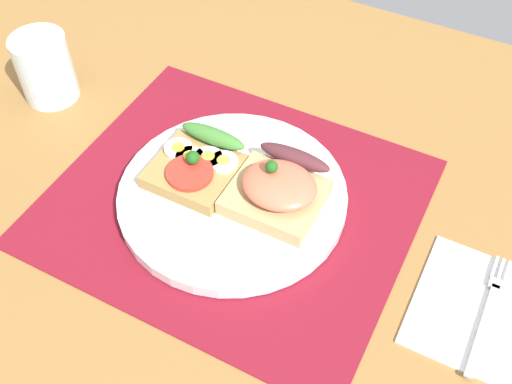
{
  "coord_description": "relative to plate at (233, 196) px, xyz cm",
  "views": [
    {
      "loc": [
        22.99,
        -38.36,
        53.92
      ],
      "look_at": [
        3.0,
        0.0,
        3.34
      ],
      "focal_mm": 42.81,
      "sensor_mm": 36.0,
      "label": 1
    }
  ],
  "objects": [
    {
      "name": "sandwich_salmon",
      "position": [
        5.11,
        1.29,
        2.75
      ],
      "size": [
        10.07,
        10.36,
        5.56
      ],
      "color": "tan",
      "rests_on": "plate"
    },
    {
      "name": "fork",
      "position": [
        29.37,
        -1.03,
        -0.31
      ],
      "size": [
        1.62,
        14.62,
        0.32
      ],
      "color": "#B7B7BC",
      "rests_on": "napkin"
    },
    {
      "name": "drinking_glass",
      "position": [
        -30.52,
        5.26,
        3.4
      ],
      "size": [
        7.11,
        7.11,
        8.94
      ],
      "primitive_type": "cylinder",
      "color": "silver",
      "rests_on": "ground_plane"
    },
    {
      "name": "sandwich_egg_tomato",
      "position": [
        -4.94,
        0.48,
        2.13
      ],
      "size": [
        9.42,
        10.34,
        3.89
      ],
      "color": "#A47E44",
      "rests_on": "plate"
    },
    {
      "name": "plate",
      "position": [
        0.0,
        0.0,
        0.0
      ],
      "size": [
        25.94,
        25.94,
        1.54
      ],
      "primitive_type": "cylinder",
      "color": "white",
      "rests_on": "placemat"
    },
    {
      "name": "placemat",
      "position": [
        0.0,
        0.0,
        -0.92
      ],
      "size": [
        40.21,
        35.04,
        0.3
      ],
      "primitive_type": "cube",
      "color": "maroon",
      "rests_on": "ground_plane"
    },
    {
      "name": "napkin",
      "position": [
        29.7,
        -1.16,
        -0.77
      ],
      "size": [
        14.81,
        14.12,
        0.6
      ],
      "primitive_type": "cube",
      "color": "white",
      "rests_on": "ground_plane"
    },
    {
      "name": "ground_plane",
      "position": [
        0.0,
        0.0,
        -2.67
      ],
      "size": [
        120.0,
        90.0,
        3.2
      ],
      "primitive_type": "cube",
      "color": "olive"
    }
  ]
}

